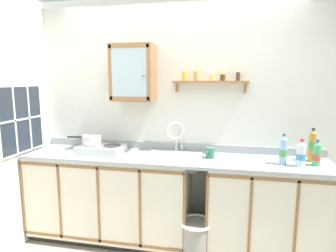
# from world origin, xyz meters

# --- Properties ---
(back_wall) EXTENTS (3.68, 0.07, 2.58)m
(back_wall) POSITION_xyz_m (0.00, 0.68, 1.30)
(back_wall) COLOR silver
(back_wall) RESTS_ON ground
(lower_cabinet_run) EXTENTS (1.72, 0.58, 0.93)m
(lower_cabinet_run) POSITION_xyz_m (-0.67, 0.37, 0.47)
(lower_cabinet_run) COLOR black
(lower_cabinet_run) RESTS_ON ground
(lower_cabinet_run_right) EXTENTS (1.16, 0.58, 0.93)m
(lower_cabinet_run_right) POSITION_xyz_m (0.95, 0.37, 0.47)
(lower_cabinet_run_right) COLOR black
(lower_cabinet_run_right) RESTS_ON ground
(countertop) EXTENTS (3.04, 0.60, 0.03)m
(countertop) POSITION_xyz_m (0.00, 0.36, 0.94)
(countertop) COLOR #9EA3A8
(countertop) RESTS_ON lower_cabinet_run
(backsplash) EXTENTS (3.04, 0.02, 0.08)m
(backsplash) POSITION_xyz_m (0.00, 0.64, 1.00)
(backsplash) COLOR #9EA3A8
(backsplash) RESTS_ON countertop
(sink) EXTENTS (0.56, 0.45, 0.45)m
(sink) POSITION_xyz_m (0.02, 0.40, 0.95)
(sink) COLOR silver
(sink) RESTS_ON countertop
(hot_plate_stove) EXTENTS (0.47, 0.30, 0.08)m
(hot_plate_stove) POSITION_xyz_m (-0.75, 0.35, 1.00)
(hot_plate_stove) COLOR silver
(hot_plate_stove) RESTS_ON countertop
(saucepan) EXTENTS (0.36, 0.21, 0.10)m
(saucepan) POSITION_xyz_m (-0.87, 0.37, 1.10)
(saucepan) COLOR silver
(saucepan) RESTS_ON hot_plate_stove
(bottle_water_blue_0) EXTENTS (0.07, 0.07, 0.28)m
(bottle_water_blue_0) POSITION_xyz_m (1.04, 0.31, 1.09)
(bottle_water_blue_0) COLOR #8CB7E0
(bottle_water_blue_0) RESTS_ON countertop
(bottle_water_clear_1) EXTENTS (0.08, 0.08, 0.25)m
(bottle_water_clear_1) POSITION_xyz_m (1.18, 0.27, 1.07)
(bottle_water_clear_1) COLOR silver
(bottle_water_clear_1) RESTS_ON countertop
(bottle_juice_amber_2) EXTENTS (0.07, 0.07, 0.32)m
(bottle_juice_amber_2) POSITION_xyz_m (1.33, 0.47, 1.11)
(bottle_juice_amber_2) COLOR gold
(bottle_juice_amber_2) RESTS_ON countertop
(bottle_soda_green_3) EXTENTS (0.07, 0.07, 0.24)m
(bottle_soda_green_3) POSITION_xyz_m (1.33, 0.33, 1.06)
(bottle_soda_green_3) COLOR #4CB266
(bottle_soda_green_3) RESTS_ON countertop
(mug) EXTENTS (0.09, 0.12, 0.10)m
(mug) POSITION_xyz_m (0.38, 0.40, 1.01)
(mug) COLOR #337259
(mug) RESTS_ON countertop
(wall_cabinet) EXTENTS (0.44, 0.29, 0.58)m
(wall_cabinet) POSITION_xyz_m (-0.44, 0.52, 1.79)
(wall_cabinet) COLOR #996B42
(spice_shelf) EXTENTS (0.76, 0.14, 0.22)m
(spice_shelf) POSITION_xyz_m (0.35, 0.58, 1.71)
(spice_shelf) COLOR #996B42
(window) EXTENTS (0.03, 0.64, 0.70)m
(window) POSITION_xyz_m (-1.53, 0.17, 1.32)
(window) COLOR #262D38
(trash_bin) EXTENTS (0.33, 0.33, 0.39)m
(trash_bin) POSITION_xyz_m (0.28, 0.17, 0.21)
(trash_bin) COLOR gray
(trash_bin) RESTS_ON ground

